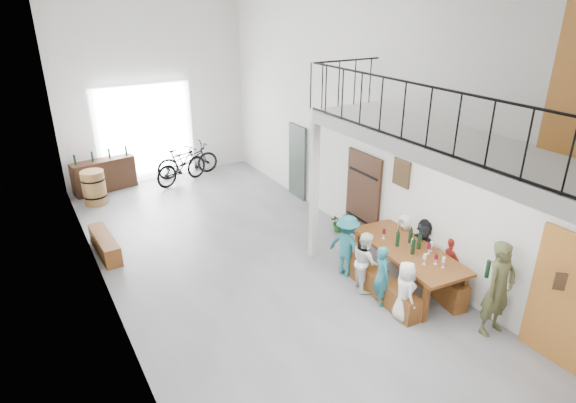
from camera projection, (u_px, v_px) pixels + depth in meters
floor at (249, 261)px, 10.04m from camera, size 12.00×12.00×0.00m
room_walls at (242, 89)px, 8.63m from camera, size 12.00×12.00×12.00m
gateway_portal at (145, 133)px, 14.01m from camera, size 2.80×0.08×2.80m
right_wall_decor at (417, 188)px, 9.12m from camera, size 0.07×8.28×5.07m
balcony at (450, 149)px, 7.30m from camera, size 1.52×5.62×4.00m
tasting_table at (408, 253)px, 8.94m from camera, size 1.20×2.49×0.79m
bench_inner at (381, 286)px, 8.79m from camera, size 0.44×1.92×0.44m
bench_wall at (424, 270)px, 9.22m from camera, size 0.66×2.26×0.52m
tableware at (416, 245)px, 8.76m from camera, size 0.51×1.41×0.35m
side_bench at (105, 245)px, 10.26m from camera, size 0.40×1.52×0.42m
oak_barrel at (94, 187)px, 12.66m from camera, size 0.61×0.61×0.90m
serving_counter at (104, 175)px, 13.53m from camera, size 1.76×0.76×0.90m
counter_bottles at (101, 155)px, 13.29m from camera, size 1.45×0.24×0.28m
guest_left_a at (405, 291)px, 8.07m from camera, size 0.49×0.61×1.08m
guest_left_b at (382, 275)px, 8.47m from camera, size 0.37×0.47×1.14m
guest_left_c at (365, 261)px, 8.91m from camera, size 0.61×0.68×1.16m
guest_left_d at (347, 246)px, 9.34m from camera, size 0.72×0.93×1.27m
guest_right_a at (449, 264)px, 8.90m from camera, size 0.32×0.65×1.07m
guest_right_b at (423, 247)px, 9.34m from camera, size 0.63×1.17×1.21m
guest_right_c at (404, 239)px, 9.80m from camera, size 0.41×0.56×1.07m
host_standing at (499, 289)px, 7.64m from camera, size 0.60×0.40×1.64m
potted_plant at (339, 222)px, 11.25m from camera, size 0.50×0.47×0.45m
bicycle_near at (188, 160)px, 14.60m from camera, size 1.93×0.72×1.00m
bicycle_far at (182, 166)px, 14.02m from camera, size 1.84×1.08×1.07m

